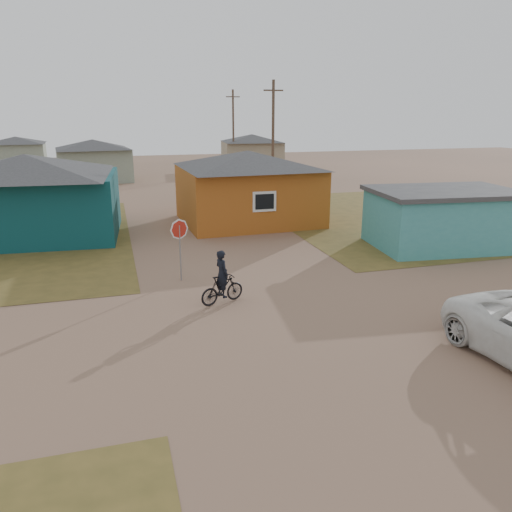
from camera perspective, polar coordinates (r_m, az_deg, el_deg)
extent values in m
plane|color=#88644E|center=(14.36, 4.27, -8.14)|extent=(120.00, 120.00, 0.00)
cube|color=brown|center=(31.92, 20.03, 4.56)|extent=(20.00, 18.00, 0.00)
cube|color=#0A373C|center=(26.40, -24.39, 5.14)|extent=(8.40, 6.54, 3.00)
pyramid|color=#323234|center=(26.14, -24.90, 9.44)|extent=(8.93, 7.08, 1.00)
cube|color=#A65519|center=(27.54, -0.89, 6.99)|extent=(7.21, 6.24, 3.00)
pyramid|color=#323234|center=(27.30, -0.91, 11.03)|extent=(7.72, 6.76, 0.90)
cube|color=silver|center=(24.65, 0.97, 6.25)|extent=(1.20, 0.06, 1.00)
cube|color=black|center=(24.62, 0.99, 6.24)|extent=(0.95, 0.04, 0.75)
cube|color=teal|center=(23.94, 20.54, 3.82)|extent=(6.39, 4.61, 2.40)
cube|color=#323234|center=(23.72, 20.85, 6.89)|extent=(6.71, 4.93, 0.20)
cube|color=gray|center=(46.48, -17.99, 9.85)|extent=(6.49, 5.60, 2.80)
pyramid|color=#323234|center=(46.34, -18.19, 12.06)|extent=(7.04, 6.15, 0.80)
cube|color=gray|center=(54.44, -0.47, 11.44)|extent=(6.41, 5.50, 2.80)
pyramid|color=#323234|center=(54.32, -0.47, 13.33)|extent=(6.95, 6.05, 0.80)
cube|color=gray|center=(59.16, -25.60, 10.22)|extent=(5.75, 5.28, 2.70)
pyramid|color=#323234|center=(59.05, -25.81, 11.86)|extent=(6.28, 5.81, 0.70)
cylinder|color=brown|center=(36.05, 1.95, 13.15)|extent=(0.20, 0.20, 8.00)
cube|color=brown|center=(36.03, 2.01, 18.40)|extent=(1.40, 0.10, 0.10)
cylinder|color=brown|center=(51.72, -2.61, 14.06)|extent=(0.20, 0.20, 8.00)
cube|color=brown|center=(51.70, -2.66, 17.72)|extent=(1.40, 0.10, 0.10)
cylinder|color=gray|center=(18.06, -8.65, 0.32)|extent=(0.06, 0.06, 2.04)
imported|color=black|center=(15.94, -3.88, -3.81)|extent=(1.60, 0.94, 0.93)
imported|color=black|center=(15.77, -3.92, -2.03)|extent=(0.53, 0.65, 1.53)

